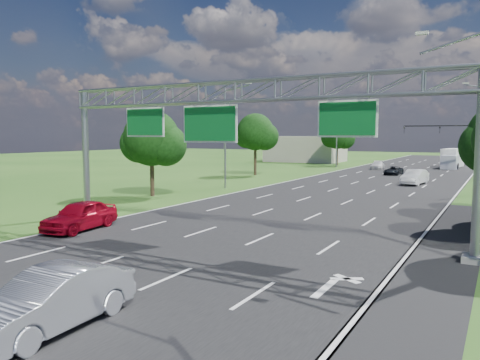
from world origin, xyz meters
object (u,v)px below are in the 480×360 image
Objects in this scene: sign_gantry at (240,103)px; silver_sedan at (52,300)px; traffic_signal at (466,136)px; box_truck at (452,159)px; red_coupe at (80,215)px.

silver_sedan is (1.52, -13.02, -6.07)m from sign_gantry.
traffic_signal reaches higher than silver_sedan.
box_truck is at bearing 84.46° from silver_sedan.
box_truck is (4.83, 60.07, -5.42)m from sign_gantry.
traffic_signal is 2.46× the size of silver_sedan.
box_truck is (13.16, 63.34, 0.66)m from red_coupe.
sign_gantry is 53.51m from traffic_signal.
silver_sedan is at bearing -83.33° from sign_gantry.
traffic_signal is at bearing 67.12° from red_coupe.
silver_sedan is at bearing -52.19° from red_coupe.
sign_gantry is 4.91× the size of red_coupe.
red_coupe is at bearing 132.36° from silver_sedan.
box_truck is at bearing 85.40° from sign_gantry.
box_truck is at bearing 108.15° from traffic_signal.
red_coupe is 64.70m from box_truck.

